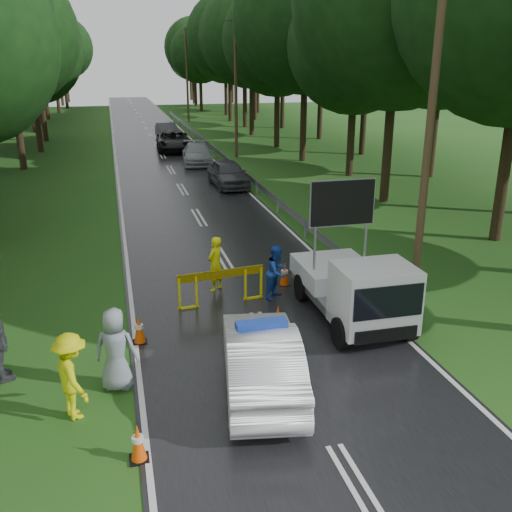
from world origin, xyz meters
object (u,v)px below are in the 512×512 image
object	(u,v)px
police_sedan	(261,358)
queue_car_second	(197,154)
queue_car_first	(228,174)
civilian	(277,272)
queue_car_third	(174,141)
officer	(215,264)
barrier	(221,278)
work_truck	(355,288)
queue_car_fourth	(167,131)

from	to	relation	value
police_sedan	queue_car_second	bearing A→B (deg)	-86.50
queue_car_second	queue_car_first	bearing A→B (deg)	-80.11
civilian	queue_car_first	size ratio (longest dim) A/B	0.38
queue_car_second	queue_car_third	bearing A→B (deg)	104.00
police_sedan	queue_car_first	xyz separation A→B (m)	(3.40, 20.44, 0.01)
queue_car_second	officer	bearing A→B (deg)	-91.51
barrier	civilian	size ratio (longest dim) A/B	1.57
officer	queue_car_third	xyz separation A→B (m)	(1.87, 28.60, -0.11)
police_sedan	queue_car_third	xyz separation A→B (m)	(1.90, 34.30, 0.03)
barrier	queue_car_first	xyz separation A→B (m)	(3.40, 15.83, -0.07)
queue_car_third	barrier	bearing A→B (deg)	-90.82
officer	queue_car_first	world-z (taller)	officer
officer	queue_car_third	world-z (taller)	officer
officer	civilian	xyz separation A→B (m)	(1.66, -1.00, -0.05)
officer	queue_car_third	size ratio (longest dim) A/B	0.32
officer	queue_car_second	xyz separation A→B (m)	(2.78, 22.46, -0.18)
work_truck	queue_car_fourth	size ratio (longest dim) A/B	1.04
police_sedan	work_truck	size ratio (longest dim) A/B	0.99
queue_car_first	police_sedan	bearing A→B (deg)	-102.00
barrier	police_sedan	bearing A→B (deg)	-96.77
officer	civilian	world-z (taller)	officer
police_sedan	queue_car_second	distance (m)	28.30
queue_car_first	queue_car_second	size ratio (longest dim) A/B	0.91
barrier	queue_car_fourth	xyz separation A→B (m)	(2.07, 36.41, -0.08)
police_sedan	work_truck	distance (m)	4.17
work_truck	queue_car_first	world-z (taller)	work_truck
police_sedan	barrier	world-z (taller)	police_sedan
officer	queue_car_second	size ratio (longest dim) A/B	0.37
work_truck	officer	size ratio (longest dim) A/B	2.67
queue_car_third	queue_car_fourth	bearing A→B (deg)	91.39
barrier	queue_car_fourth	size ratio (longest dim) A/B	0.58
police_sedan	queue_car_fourth	size ratio (longest dim) A/B	1.04
barrier	civilian	distance (m)	1.70
police_sedan	officer	distance (m)	5.70
work_truck	queue_car_first	xyz separation A→B (m)	(0.14, 17.86, -0.26)
work_truck	queue_car_first	distance (m)	17.86
queue_car_first	queue_car_second	world-z (taller)	queue_car_first
officer	queue_car_second	distance (m)	22.63
queue_car_second	police_sedan	bearing A→B (deg)	-90.16
work_truck	officer	distance (m)	4.49
officer	queue_car_fourth	distance (m)	35.39
work_truck	barrier	bearing A→B (deg)	148.13
queue_car_first	queue_car_fourth	bearing A→B (deg)	91.14
work_truck	queue_car_fourth	bearing A→B (deg)	91.81
civilian	queue_car_fourth	bearing A→B (deg)	44.49
police_sedan	queue_car_fourth	xyz separation A→B (m)	(2.07, 41.03, 0.00)
barrier	queue_car_third	xyz separation A→B (m)	(1.90, 29.69, -0.05)
police_sedan	queue_car_second	xyz separation A→B (m)	(2.81, 28.16, -0.04)
queue_car_third	queue_car_second	bearing A→B (deg)	-78.71
work_truck	queue_car_first	bearing A→B (deg)	89.59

